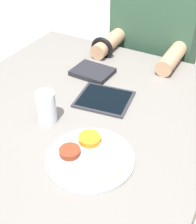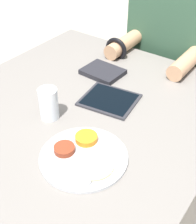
% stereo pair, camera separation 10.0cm
% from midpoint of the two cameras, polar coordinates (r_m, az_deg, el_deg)
% --- Properties ---
extents(dining_table, '(0.97, 1.03, 0.76)m').
position_cam_midpoint_polar(dining_table, '(1.39, -0.28, -11.69)').
color(dining_table, slate).
rests_on(dining_table, ground_plane).
extents(thali_tray, '(0.26, 0.26, 0.03)m').
position_cam_midpoint_polar(thali_tray, '(0.92, 0.39, -8.14)').
color(thali_tray, '#B7BABF').
rests_on(thali_tray, dining_table).
extents(red_notebook, '(0.17, 0.13, 0.02)m').
position_cam_midpoint_polar(red_notebook, '(1.32, 3.07, 7.22)').
color(red_notebook, silver).
rests_on(red_notebook, dining_table).
extents(tablet_device, '(0.22, 0.20, 0.01)m').
position_cam_midpoint_polar(tablet_device, '(1.15, 4.57, 2.16)').
color(tablet_device, '#28282D').
rests_on(tablet_device, dining_table).
extents(person_diner, '(0.41, 0.43, 1.24)m').
position_cam_midpoint_polar(person_diner, '(1.71, 14.09, 6.20)').
color(person_diner, black).
rests_on(person_diner, ground_plane).
extents(drinking_glass, '(0.06, 0.06, 0.11)m').
position_cam_midpoint_polar(drinking_glass, '(1.05, -6.33, 1.42)').
color(drinking_glass, silver).
rests_on(drinking_glass, dining_table).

